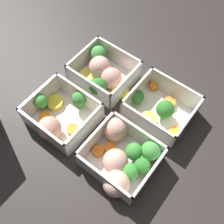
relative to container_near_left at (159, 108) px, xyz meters
name	(u,v)px	position (x,y,z in m)	size (l,w,h in m)	color
ground_plane	(112,116)	(0.07, 0.07, -0.02)	(4.00, 4.00, 0.00)	#282321
container_near_left	(159,108)	(0.00, 0.00, 0.00)	(0.14, 0.12, 0.06)	silver
container_near_right	(103,73)	(0.15, 0.00, 0.00)	(0.15, 0.12, 0.06)	silver
container_far_left	(123,157)	(-0.01, 0.14, 0.01)	(0.14, 0.15, 0.06)	silver
container_far_right	(59,116)	(0.16, 0.15, 0.00)	(0.14, 0.13, 0.06)	silver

